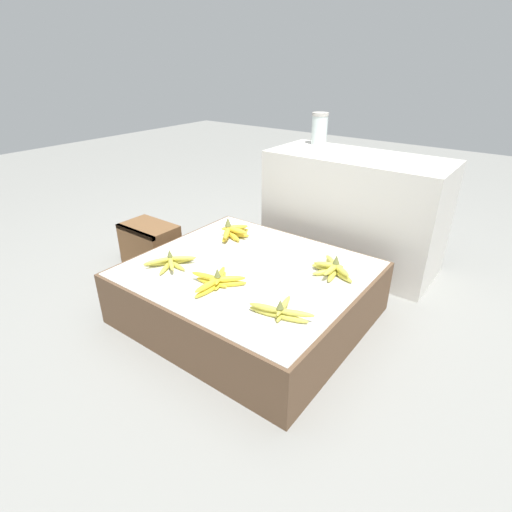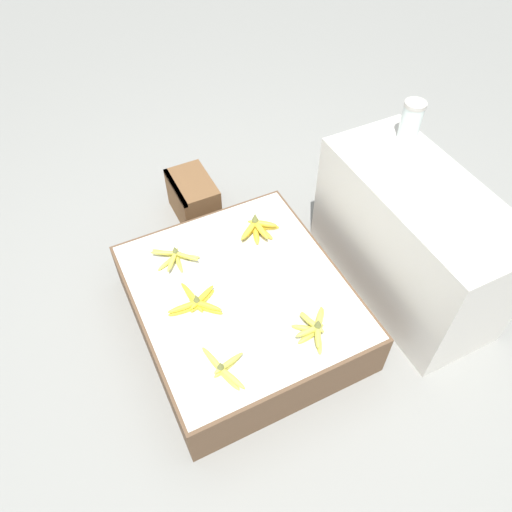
{
  "view_description": "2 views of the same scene",
  "coord_description": "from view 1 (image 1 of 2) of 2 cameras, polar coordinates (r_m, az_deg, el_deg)",
  "views": [
    {
      "loc": [
        1.05,
        -1.34,
        1.2
      ],
      "look_at": [
        -0.02,
        0.08,
        0.3
      ],
      "focal_mm": 28.0,
      "sensor_mm": 36.0,
      "label": 1
    },
    {
      "loc": [
        1.3,
        -0.56,
        2.17
      ],
      "look_at": [
        -0.05,
        0.1,
        0.42
      ],
      "focal_mm": 35.0,
      "sensor_mm": 36.0,
      "label": 2
    }
  ],
  "objects": [
    {
      "name": "ground_plane",
      "position": [
        2.08,
        -1.03,
        -8.42
      ],
      "size": [
        10.0,
        10.0,
        0.0
      ],
      "primitive_type": "plane",
      "color": "gray"
    },
    {
      "name": "display_platform",
      "position": [
        2.01,
        -1.07,
        -5.19
      ],
      "size": [
        1.1,
        0.97,
        0.28
      ],
      "color": "brown",
      "rests_on": "ground_plane"
    },
    {
      "name": "back_vendor_table",
      "position": [
        2.54,
        13.67,
        6.24
      ],
      "size": [
        1.05,
        0.47,
        0.68
      ],
      "color": "beige",
      "rests_on": "ground_plane"
    },
    {
      "name": "wooden_crate",
      "position": [
        2.6,
        -14.85,
        1.56
      ],
      "size": [
        0.34,
        0.23,
        0.27
      ],
      "color": "brown",
      "rests_on": "ground_plane"
    },
    {
      "name": "banana_bunch_front_left",
      "position": [
        1.99,
        -12.14,
        -0.86
      ],
      "size": [
        0.21,
        0.23,
        0.08
      ],
      "color": "gold",
      "rests_on": "display_platform"
    },
    {
      "name": "banana_bunch_front_midleft",
      "position": [
        1.78,
        -5.64,
        -3.58
      ],
      "size": [
        0.24,
        0.25,
        0.09
      ],
      "color": "yellow",
      "rests_on": "display_platform"
    },
    {
      "name": "banana_bunch_front_midright",
      "position": [
        1.58,
        3.53,
        -7.83
      ],
      "size": [
        0.26,
        0.16,
        0.09
      ],
      "color": "gold",
      "rests_on": "display_platform"
    },
    {
      "name": "banana_bunch_middle_left",
      "position": [
        2.26,
        -3.39,
        3.45
      ],
      "size": [
        0.17,
        0.24,
        0.11
      ],
      "color": "gold",
      "rests_on": "display_platform"
    },
    {
      "name": "banana_bunch_middle_midright",
      "position": [
        1.91,
        10.86,
        -1.76
      ],
      "size": [
        0.23,
        0.21,
        0.1
      ],
      "color": "gold",
      "rests_on": "display_platform"
    },
    {
      "name": "glass_jar",
      "position": [
        2.71,
        9.06,
        17.55
      ],
      "size": [
        0.11,
        0.11,
        0.2
      ],
      "color": "silver",
      "rests_on": "back_vendor_table"
    },
    {
      "name": "foam_tray_white",
      "position": [
        2.46,
        15.44,
        13.89
      ],
      "size": [
        0.25,
        0.17,
        0.02
      ],
      "color": "white",
      "rests_on": "back_vendor_table"
    }
  ]
}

